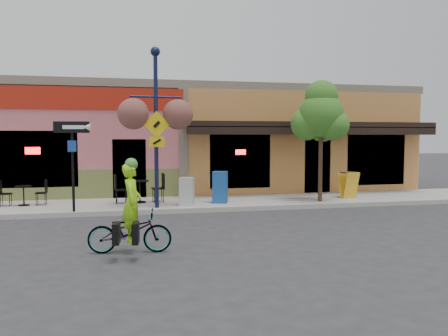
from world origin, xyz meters
The scene contains 14 objects.
ground centered at (0.00, 0.00, 0.00)m, with size 90.00×90.00×0.00m, color #2D2D30.
sidewalk centered at (0.00, 2.00, 0.07)m, with size 24.00×3.00×0.15m, color #9E9B93.
curb centered at (0.00, 0.55, 0.07)m, with size 24.00×0.12×0.15m, color #A8A59E.
building centered at (0.00, 7.50, 2.25)m, with size 18.20×8.20×4.50m, color #C4616A, non-canonical shape.
bicycle centered at (-2.98, -3.92, 0.44)m, with size 0.59×1.69×0.89m, color maroon.
cyclist_rider centered at (-2.93, -3.92, 0.79)m, with size 0.58×0.38×1.59m, color #98EC18.
lamp_post centered at (-2.16, 0.87, 2.66)m, with size 1.60×0.64×5.02m, color #12193B, non-canonical shape.
one_way_sign centered at (-4.63, 0.65, 1.49)m, with size 1.03×0.22×2.68m, color black, non-canonical shape.
cafe_set_left centered at (-6.37, 2.17, 0.58)m, with size 1.42×0.71×0.85m, color black, non-canonical shape.
cafe_set_right centered at (-2.66, 2.05, 0.65)m, with size 1.65×0.83×0.99m, color black, non-canonical shape.
newspaper_box_blue centered at (0.00, 1.44, 0.68)m, with size 0.48×0.43×1.07m, color #1A4D9C, non-canonical shape.
newspaper_box_grey centered at (-1.18, 1.13, 0.61)m, with size 0.43×0.39×0.92m, color #BCBCBC, non-canonical shape.
street_tree centered at (3.47, 1.09, 2.26)m, with size 1.65×1.65×4.22m, color #3D7A26, non-canonical shape.
sandwich_board centered at (4.89, 1.50, 0.63)m, with size 0.58×0.42×0.96m, color yellow, non-canonical shape.
Camera 1 is at (-2.92, -12.93, 2.36)m, focal length 35.00 mm.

